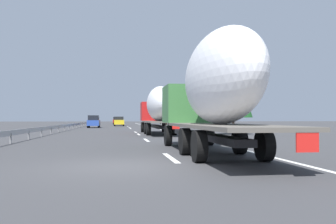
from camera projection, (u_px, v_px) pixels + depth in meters
ground_plane at (118, 129)px, 50.03m from camera, size 260.00×260.00×0.00m
lane_stripe_0 at (171, 158)px, 12.68m from camera, size 3.20×0.20×0.01m
lane_stripe_1 at (146, 140)px, 23.13m from camera, size 3.20×0.20×0.01m
lane_stripe_2 at (139, 134)px, 31.70m from camera, size 3.20×0.20×0.01m
lane_stripe_3 at (136, 132)px, 36.69m from camera, size 3.20×0.20×0.01m
lane_stripe_4 at (131, 128)px, 50.46m from camera, size 3.20×0.20×0.01m
lane_stripe_5 at (130, 128)px, 54.60m from camera, size 3.20×0.20×0.01m
lane_stripe_6 at (128, 126)px, 64.02m from camera, size 3.20×0.20×0.01m
lane_stripe_7 at (126, 125)px, 78.08m from camera, size 3.20×0.20×0.01m
lane_stripe_8 at (126, 125)px, 78.64m from camera, size 3.20×0.20×0.01m
edge_line_right at (153, 128)px, 55.77m from camera, size 110.00×0.20×0.01m
truck_lead at (158, 107)px, 32.24m from camera, size 12.68×2.55×4.23m
truck_trailing at (212, 89)px, 13.89m from camera, size 12.87×2.55×4.59m
car_red_compact at (116, 120)px, 90.70m from camera, size 4.63×1.75×1.86m
car_black_suv at (118, 121)px, 76.18m from camera, size 4.36×1.90×1.84m
car_blue_sedan at (94, 122)px, 54.96m from camera, size 4.38×1.81×1.91m
car_yellow_coupe at (119, 121)px, 67.26m from camera, size 4.12×1.87×1.78m
road_sign at (161, 113)px, 54.81m from camera, size 0.10×0.90×3.23m
tree_0 at (203, 102)px, 51.71m from camera, size 3.50×3.50×5.61m
tree_1 at (166, 107)px, 78.96m from camera, size 3.15×3.15×6.10m
tree_2 at (161, 110)px, 89.85m from camera, size 3.13×3.13×5.66m
tree_3 at (233, 88)px, 31.68m from camera, size 3.42×3.42×6.85m
guardrail_median at (77, 124)px, 52.16m from camera, size 94.00×0.10×0.76m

